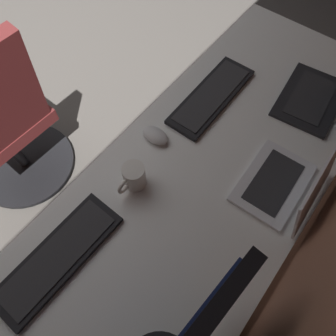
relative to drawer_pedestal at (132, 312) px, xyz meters
name	(u,v)px	position (x,y,z in m)	size (l,w,h in m)	color
desk	(180,216)	(-0.32, -0.03, 0.32)	(2.11, 0.69, 0.73)	white
drawer_pedestal	(132,312)	(0.00, 0.00, 0.00)	(0.40, 0.51, 0.69)	white
laptop_leftmost	(329,97)	(-1.00, 0.16, 0.43)	(0.34, 0.32, 0.21)	black
laptop_left	(289,185)	(-0.59, 0.21, 0.43)	(0.29, 0.24, 0.19)	silver
keyboard_main	(58,257)	(0.03, -0.22, 0.39)	(0.42, 0.15, 0.02)	black
keyboard_spare	(211,96)	(-0.77, -0.21, 0.39)	(0.42, 0.14, 0.02)	black
mouse_main	(155,135)	(-0.49, -0.26, 0.40)	(0.06, 0.10, 0.03)	silver
coffee_mug	(134,177)	(-0.30, -0.20, 0.43)	(0.11, 0.07, 0.09)	silver
office_chair	(3,129)	(-0.23, -0.99, 0.11)	(0.56, 0.56, 0.97)	maroon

